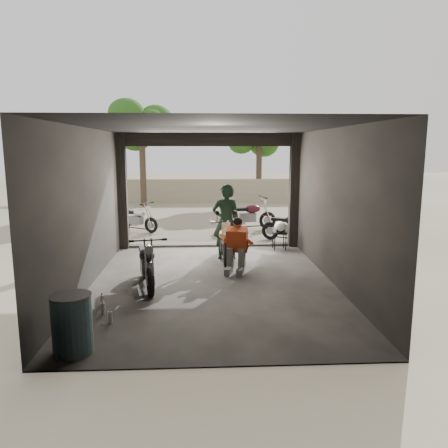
{
  "coord_description": "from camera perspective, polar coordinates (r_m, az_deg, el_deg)",
  "views": [
    {
      "loc": [
        -0.23,
        -8.72,
        2.81
      ],
      "look_at": [
        0.27,
        0.6,
        1.17
      ],
      "focal_mm": 35.0,
      "sensor_mm": 36.0,
      "label": 1
    }
  ],
  "objects": [
    {
      "name": "tree_right",
      "position": [
        22.93,
        4.65,
        11.81
      ],
      "size": [
        2.2,
        2.2,
        5.0
      ],
      "color": "#382B1E",
      "rests_on": "ground"
    },
    {
      "name": "oil_drum",
      "position": [
        6.44,
        -19.24,
        -12.36
      ],
      "size": [
        0.59,
        0.59,
        0.84
      ],
      "primitive_type": "cylinder",
      "rotation": [
        0.0,
        0.0,
        -0.1
      ],
      "color": "#426870",
      "rests_on": "ground"
    },
    {
      "name": "boundary_wall",
      "position": [
        22.83,
        -2.46,
        4.4
      ],
      "size": [
        18.0,
        0.3,
        1.2
      ],
      "primitive_type": "cube",
      "color": "gray",
      "rests_on": "ground"
    },
    {
      "name": "ground",
      "position": [
        9.16,
        -1.49,
        -7.88
      ],
      "size": [
        80.0,
        80.0,
        0.0
      ],
      "primitive_type": "plane",
      "color": "#7A6D56",
      "rests_on": "ground"
    },
    {
      "name": "outside_bike_c",
      "position": [
        13.2,
        8.49,
        -0.1
      ],
      "size": [
        1.64,
        1.39,
        1.05
      ],
      "primitive_type": null,
      "rotation": [
        0.0,
        0.0,
        0.98
      ],
      "color": "black",
      "rests_on": "ground"
    },
    {
      "name": "left_bike",
      "position": [
        8.98,
        -10.08,
        -4.77
      ],
      "size": [
        1.0,
        1.72,
        1.09
      ],
      "primitive_type": null,
      "rotation": [
        0.0,
        0.0,
        0.22
      ],
      "color": "black",
      "rests_on": "ground"
    },
    {
      "name": "tree_left",
      "position": [
        21.43,
        -10.74,
        12.94
      ],
      "size": [
        2.2,
        2.2,
        5.6
      ],
      "color": "#382B1E",
      "rests_on": "ground"
    },
    {
      "name": "outside_bike_a",
      "position": [
        15.01,
        -11.28,
        0.94
      ],
      "size": [
        1.58,
        1.33,
        1.01
      ],
      "primitive_type": null,
      "rotation": [
        0.0,
        0.0,
        0.99
      ],
      "color": "black",
      "rests_on": "ground"
    },
    {
      "name": "stool",
      "position": [
        12.15,
        7.26,
        -1.38
      ],
      "size": [
        0.37,
        0.37,
        0.51
      ],
      "rotation": [
        0.0,
        0.0,
        -0.37
      ],
      "color": "black",
      "rests_on": "ground"
    },
    {
      "name": "garage",
      "position": [
        9.39,
        -1.61,
        0.59
      ],
      "size": [
        7.0,
        7.13,
        3.2
      ],
      "color": "#2D2B28",
      "rests_on": "ground"
    },
    {
      "name": "outside_bike_b",
      "position": [
        14.99,
        3.3,
        1.39
      ],
      "size": [
        1.81,
        1.04,
        1.15
      ],
      "primitive_type": null,
      "rotation": [
        0.0,
        0.0,
        1.78
      ],
      "color": "#410F1B",
      "rests_on": "ground"
    },
    {
      "name": "sign_post",
      "position": [
        13.43,
        12.83,
        4.59
      ],
      "size": [
        0.79,
        0.08,
        2.38
      ],
      "rotation": [
        0.0,
        0.0,
        -0.07
      ],
      "color": "black",
      "rests_on": "ground"
    },
    {
      "name": "main_bike",
      "position": [
        10.87,
        0.06,
        -2.0
      ],
      "size": [
        0.7,
        1.67,
        1.11
      ],
      "primitive_type": null,
      "rotation": [
        0.0,
        0.0,
        0.01
      ],
      "color": "beige",
      "rests_on": "ground"
    },
    {
      "name": "mechanic",
      "position": [
        9.83,
        1.6,
        -3.0
      ],
      "size": [
        0.81,
        0.96,
        1.2
      ],
      "primitive_type": null,
      "rotation": [
        0.0,
        0.0,
        -0.26
      ],
      "color": "#BB4019",
      "rests_on": "ground"
    },
    {
      "name": "rider",
      "position": [
        10.95,
        0.29,
        0.28
      ],
      "size": [
        0.72,
        0.49,
        1.93
      ],
      "primitive_type": "imported",
      "rotation": [
        0.0,
        0.0,
        3.18
      ],
      "color": "black",
      "rests_on": "ground"
    },
    {
      "name": "helmet",
      "position": [
        12.08,
        7.32,
        -0.35
      ],
      "size": [
        0.42,
        0.43,
        0.3
      ],
      "primitive_type": "ellipsoid",
      "rotation": [
        0.0,
        0.0,
        -0.39
      ],
      "color": "white",
      "rests_on": "stool"
    }
  ]
}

